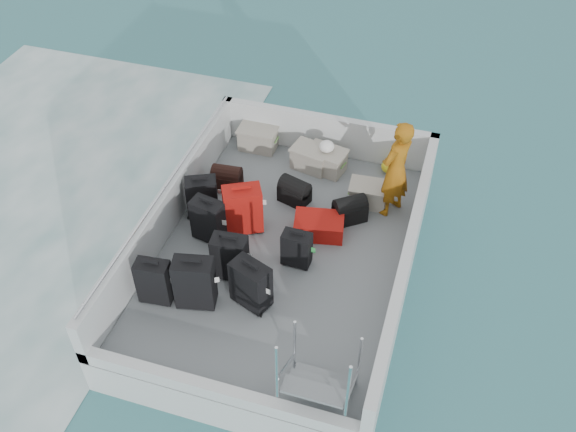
{
  "coord_description": "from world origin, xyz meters",
  "views": [
    {
      "loc": [
        1.93,
        -5.98,
        7.25
      ],
      "look_at": [
        -0.02,
        0.33,
        1.0
      ],
      "focal_mm": 40.0,
      "sensor_mm": 36.0,
      "label": 1
    }
  ],
  "objects_px": {
    "crate_0": "(258,138)",
    "crate_3": "(368,195)",
    "crate_2": "(326,161)",
    "suitcase_5": "(243,210)",
    "passenger": "(396,169)",
    "suitcase_0": "(154,282)",
    "crate_1": "(311,159)",
    "suitcase_1": "(208,221)",
    "suitcase_8": "(319,226)",
    "suitcase_6": "(251,285)",
    "suitcase_2": "(202,197)",
    "suitcase_3": "(195,283)",
    "suitcase_7": "(297,249)",
    "suitcase_4": "(230,258)"
  },
  "relations": [
    {
      "from": "suitcase_5",
      "to": "suitcase_6",
      "type": "xyz_separation_m",
      "value": [
        0.57,
        -1.27,
        -0.03
      ]
    },
    {
      "from": "suitcase_0",
      "to": "suitcase_6",
      "type": "bearing_deg",
      "value": 8.87
    },
    {
      "from": "suitcase_4",
      "to": "suitcase_6",
      "type": "xyz_separation_m",
      "value": [
        0.43,
        -0.37,
        0.0
      ]
    },
    {
      "from": "suitcase_6",
      "to": "suitcase_5",
      "type": "bearing_deg",
      "value": 135.8
    },
    {
      "from": "suitcase_6",
      "to": "crate_0",
      "type": "distance_m",
      "value": 3.36
    },
    {
      "from": "suitcase_5",
      "to": "passenger",
      "type": "distance_m",
      "value": 2.27
    },
    {
      "from": "suitcase_2",
      "to": "crate_1",
      "type": "height_order",
      "value": "suitcase_2"
    },
    {
      "from": "crate_0",
      "to": "crate_2",
      "type": "relative_size",
      "value": 1.03
    },
    {
      "from": "suitcase_0",
      "to": "suitcase_7",
      "type": "bearing_deg",
      "value": 30.6
    },
    {
      "from": "suitcase_2",
      "to": "passenger",
      "type": "xyz_separation_m",
      "value": [
        2.67,
        0.92,
        0.47
      ]
    },
    {
      "from": "crate_2",
      "to": "suitcase_3",
      "type": "bearing_deg",
      "value": -106.0
    },
    {
      "from": "crate_0",
      "to": "crate_1",
      "type": "xyz_separation_m",
      "value": [
        0.99,
        -0.25,
        -0.01
      ]
    },
    {
      "from": "suitcase_4",
      "to": "suitcase_6",
      "type": "relative_size",
      "value": 0.99
    },
    {
      "from": "suitcase_5",
      "to": "crate_0",
      "type": "xyz_separation_m",
      "value": [
        -0.44,
        1.93,
        -0.19
      ]
    },
    {
      "from": "suitcase_7",
      "to": "suitcase_8",
      "type": "height_order",
      "value": "suitcase_7"
    },
    {
      "from": "suitcase_6",
      "to": "suitcase_7",
      "type": "relative_size",
      "value": 1.24
    },
    {
      "from": "suitcase_3",
      "to": "crate_1",
      "type": "distance_m",
      "value": 3.24
    },
    {
      "from": "crate_0",
      "to": "crate_3",
      "type": "bearing_deg",
      "value": -22.14
    },
    {
      "from": "suitcase_0",
      "to": "crate_2",
      "type": "bearing_deg",
      "value": 60.65
    },
    {
      "from": "suitcase_5",
      "to": "crate_3",
      "type": "bearing_deg",
      "value": 6.29
    },
    {
      "from": "crate_0",
      "to": "suitcase_2",
      "type": "bearing_deg",
      "value": -97.92
    },
    {
      "from": "suitcase_1",
      "to": "passenger",
      "type": "xyz_separation_m",
      "value": [
        2.38,
        1.37,
        0.45
      ]
    },
    {
      "from": "suitcase_3",
      "to": "crate_2",
      "type": "height_order",
      "value": "suitcase_3"
    },
    {
      "from": "suitcase_0",
      "to": "suitcase_7",
      "type": "distance_m",
      "value": 1.95
    },
    {
      "from": "crate_2",
      "to": "suitcase_2",
      "type": "bearing_deg",
      "value": -133.78
    },
    {
      "from": "suitcase_2",
      "to": "suitcase_6",
      "type": "xyz_separation_m",
      "value": [
        1.26,
        -1.4,
        0.02
      ]
    },
    {
      "from": "suitcase_1",
      "to": "crate_3",
      "type": "height_order",
      "value": "suitcase_1"
    },
    {
      "from": "suitcase_0",
      "to": "suitcase_8",
      "type": "relative_size",
      "value": 0.95
    },
    {
      "from": "suitcase_2",
      "to": "suitcase_4",
      "type": "bearing_deg",
      "value": -75.12
    },
    {
      "from": "suitcase_0",
      "to": "suitcase_4",
      "type": "distance_m",
      "value": 1.04
    },
    {
      "from": "suitcase_1",
      "to": "passenger",
      "type": "height_order",
      "value": "passenger"
    },
    {
      "from": "suitcase_3",
      "to": "crate_2",
      "type": "relative_size",
      "value": 1.32
    },
    {
      "from": "suitcase_8",
      "to": "suitcase_6",
      "type": "bearing_deg",
      "value": 150.72
    },
    {
      "from": "suitcase_0",
      "to": "crate_1",
      "type": "height_order",
      "value": "suitcase_0"
    },
    {
      "from": "crate_1",
      "to": "crate_2",
      "type": "bearing_deg",
      "value": 0.65
    },
    {
      "from": "suitcase_6",
      "to": "crate_1",
      "type": "xyz_separation_m",
      "value": [
        -0.02,
        2.95,
        -0.17
      ]
    },
    {
      "from": "suitcase_8",
      "to": "crate_0",
      "type": "relative_size",
      "value": 1.17
    },
    {
      "from": "suitcase_1",
      "to": "suitcase_8",
      "type": "xyz_separation_m",
      "value": [
        1.48,
        0.57,
        -0.2
      ]
    },
    {
      "from": "suitcase_0",
      "to": "suitcase_5",
      "type": "height_order",
      "value": "suitcase_5"
    },
    {
      "from": "suitcase_0",
      "to": "suitcase_1",
      "type": "bearing_deg",
      "value": 73.84
    },
    {
      "from": "crate_2",
      "to": "crate_3",
      "type": "relative_size",
      "value": 1.08
    },
    {
      "from": "suitcase_5",
      "to": "passenger",
      "type": "relative_size",
      "value": 0.47
    },
    {
      "from": "suitcase_8",
      "to": "crate_1",
      "type": "distance_m",
      "value": 1.53
    },
    {
      "from": "crate_0",
      "to": "crate_1",
      "type": "distance_m",
      "value": 1.02
    },
    {
      "from": "suitcase_8",
      "to": "crate_1",
      "type": "relative_size",
      "value": 1.22
    },
    {
      "from": "crate_0",
      "to": "crate_3",
      "type": "relative_size",
      "value": 1.12
    },
    {
      "from": "suitcase_0",
      "to": "suitcase_4",
      "type": "bearing_deg",
      "value": 35.59
    },
    {
      "from": "suitcase_8",
      "to": "crate_2",
      "type": "height_order",
      "value": "crate_2"
    },
    {
      "from": "suitcase_3",
      "to": "suitcase_7",
      "type": "distance_m",
      "value": 1.49
    },
    {
      "from": "suitcase_5",
      "to": "suitcase_3",
      "type": "bearing_deg",
      "value": -121.88
    }
  ]
}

